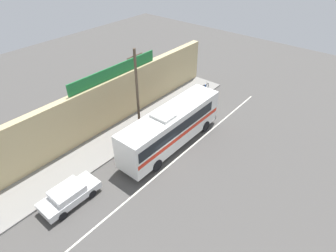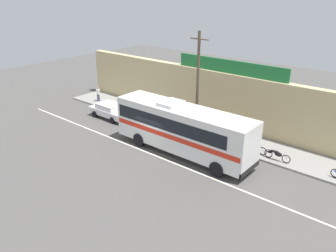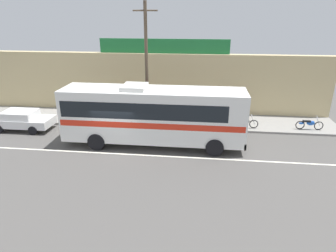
% 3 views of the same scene
% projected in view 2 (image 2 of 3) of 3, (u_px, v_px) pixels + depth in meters
% --- Properties ---
extents(ground_plane, '(70.00, 70.00, 0.00)m').
position_uv_depth(ground_plane, '(153.00, 148.00, 25.91)').
color(ground_plane, '#4F4C49').
extents(sidewalk_slab, '(30.00, 3.60, 0.14)m').
position_uv_depth(sidewalk_slab, '(193.00, 127.00, 29.56)').
color(sidewalk_slab, gray).
rests_on(sidewalk_slab, ground_plane).
extents(storefront_facade, '(30.00, 0.70, 4.80)m').
position_uv_depth(storefront_facade, '(208.00, 96.00, 30.19)').
color(storefront_facade, tan).
rests_on(storefront_facade, ground_plane).
extents(storefront_billboard, '(10.14, 0.12, 1.10)m').
position_uv_depth(storefront_billboard, '(230.00, 67.00, 27.86)').
color(storefront_billboard, '#1E7538').
rests_on(storefront_billboard, storefront_facade).
extents(road_center_stripe, '(30.00, 0.14, 0.01)m').
position_uv_depth(road_center_stripe, '(146.00, 152.00, 25.34)').
color(road_center_stripe, silver).
rests_on(road_center_stripe, ground_plane).
extents(intercity_bus, '(11.02, 2.65, 3.78)m').
position_uv_depth(intercity_bus, '(182.00, 127.00, 24.43)').
color(intercity_bus, white).
rests_on(intercity_bus, ground_plane).
extents(parked_car, '(4.26, 1.91, 1.37)m').
position_uv_depth(parked_car, '(110.00, 110.00, 31.63)').
color(parked_car, silver).
rests_on(parked_car, ground_plane).
extents(utility_pole, '(1.60, 0.22, 8.36)m').
position_uv_depth(utility_pole, '(198.00, 84.00, 26.14)').
color(utility_pole, brown).
rests_on(utility_pole, sidewalk_slab).
extents(motorcycle_green, '(1.94, 0.56, 0.94)m').
position_uv_depth(motorcycle_green, '(254.00, 147.00, 24.81)').
color(motorcycle_green, black).
rests_on(motorcycle_green, sidewalk_slab).
extents(motorcycle_orange, '(1.92, 0.56, 0.94)m').
position_uv_depth(motorcycle_orange, '(277.00, 155.00, 23.69)').
color(motorcycle_orange, black).
rests_on(motorcycle_orange, sidewalk_slab).
extents(pedestrian_near_shop, '(0.30, 0.48, 1.57)m').
position_uv_depth(pedestrian_near_shop, '(98.00, 93.00, 35.71)').
color(pedestrian_near_shop, navy).
rests_on(pedestrian_near_shop, sidewalk_slab).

